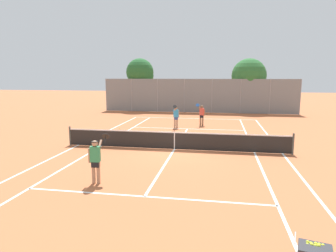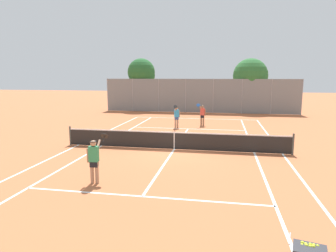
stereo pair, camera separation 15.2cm
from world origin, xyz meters
name	(u,v)px [view 1 (the left image)]	position (x,y,z in m)	size (l,w,h in m)	color
ground_plane	(174,149)	(0.00, 0.00, 0.00)	(120.00, 120.00, 0.00)	#BC663D
court_line_markings	(174,149)	(0.00, 0.00, 0.00)	(11.10, 23.90, 0.01)	white
tennis_net	(174,140)	(0.00, 0.00, 0.51)	(12.00, 0.10, 1.07)	#474C47
player_near_side	(96,159)	(-2.03, -5.52, 0.93)	(0.62, 0.77, 1.77)	tan
player_far_left	(176,116)	(-0.91, 6.71, 0.93)	(0.43, 0.90, 1.77)	tan
player_far_right	(202,114)	(0.92, 8.07, 0.93)	(0.70, 0.72, 1.77)	#936B4C
loose_tennis_ball_1	(183,142)	(0.23, 1.69, 0.03)	(0.07, 0.07, 0.07)	#D1DB33
loose_tennis_ball_2	(164,139)	(-1.02, 2.50, 0.03)	(0.07, 0.07, 0.07)	#D1DB33
loose_tennis_ball_3	(149,135)	(-2.21, 3.32, 0.03)	(0.07, 0.07, 0.07)	#D1DB33
loose_tennis_ball_4	(120,129)	(-4.93, 5.45, 0.03)	(0.07, 0.07, 0.07)	#D1DB33
back_fence	(198,96)	(0.00, 16.46, 1.79)	(20.52, 0.08, 3.58)	gray
tree_behind_left	(141,73)	(-6.59, 17.98, 4.18)	(3.09, 3.08, 5.83)	brown
tree_behind_right	(250,77)	(5.40, 18.23, 3.79)	(3.68, 3.68, 5.72)	brown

